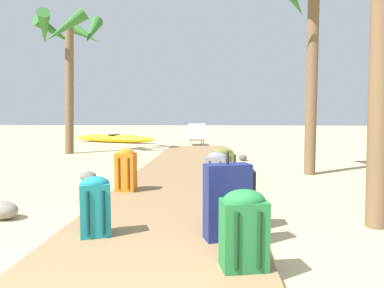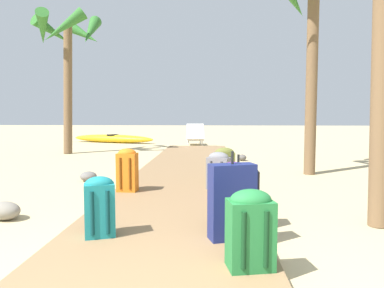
{
  "view_description": "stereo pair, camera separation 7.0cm",
  "coord_description": "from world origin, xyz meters",
  "px_view_note": "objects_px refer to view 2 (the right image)",
  "views": [
    {
      "loc": [
        0.49,
        -1.4,
        1.17
      ],
      "look_at": [
        0.06,
        5.93,
        0.55
      ],
      "focal_mm": 33.64,
      "sensor_mm": 36.0,
      "label": 1
    },
    {
      "loc": [
        0.42,
        -1.41,
        1.17
      ],
      "look_at": [
        0.06,
        5.93,
        0.55
      ],
      "focal_mm": 33.64,
      "sensor_mm": 36.0,
      "label": 2
    }
  ],
  "objects_px": {
    "backpack_teal": "(100,205)",
    "backpack_grey": "(218,170)",
    "backpack_purple": "(233,179)",
    "backpack_orange": "(127,169)",
    "backpack_olive": "(224,164)",
    "suitcase_navy": "(232,202)",
    "kayak": "(113,139)",
    "suitcase_black": "(238,196)",
    "palm_tree_far_left": "(68,43)",
    "backpack_green": "(250,227)",
    "lounge_chair": "(195,137)"
  },
  "relations": [
    {
      "from": "backpack_green",
      "to": "palm_tree_far_left",
      "type": "xyz_separation_m",
      "value": [
        -4.42,
        7.97,
        2.84
      ]
    },
    {
      "from": "backpack_olive",
      "to": "backpack_teal",
      "type": "distance_m",
      "value": 2.92
    },
    {
      "from": "suitcase_black",
      "to": "lounge_chair",
      "type": "distance_m",
      "value": 9.48
    },
    {
      "from": "suitcase_black",
      "to": "suitcase_navy",
      "type": "bearing_deg",
      "value": -100.13
    },
    {
      "from": "backpack_olive",
      "to": "backpack_green",
      "type": "bearing_deg",
      "value": -89.14
    },
    {
      "from": "kayak",
      "to": "palm_tree_far_left",
      "type": "bearing_deg",
      "value": -93.13
    },
    {
      "from": "suitcase_black",
      "to": "suitcase_navy",
      "type": "distance_m",
      "value": 0.53
    },
    {
      "from": "backpack_teal",
      "to": "kayak",
      "type": "height_order",
      "value": "backpack_teal"
    },
    {
      "from": "suitcase_navy",
      "to": "backpack_teal",
      "type": "xyz_separation_m",
      "value": [
        -1.17,
        0.0,
        -0.05
      ]
    },
    {
      "from": "suitcase_black",
      "to": "backpack_teal",
      "type": "xyz_separation_m",
      "value": [
        -1.26,
        -0.52,
        0.02
      ]
    },
    {
      "from": "suitcase_black",
      "to": "backpack_purple",
      "type": "xyz_separation_m",
      "value": [
        0.01,
        1.0,
        -0.01
      ]
    },
    {
      "from": "backpack_grey",
      "to": "backpack_green",
      "type": "bearing_deg",
      "value": -86.6
    },
    {
      "from": "suitcase_navy",
      "to": "lounge_chair",
      "type": "bearing_deg",
      "value": 94.24
    },
    {
      "from": "backpack_purple",
      "to": "backpack_orange",
      "type": "bearing_deg",
      "value": 166.29
    },
    {
      "from": "backpack_green",
      "to": "backpack_teal",
      "type": "height_order",
      "value": "backpack_green"
    },
    {
      "from": "backpack_purple",
      "to": "backpack_teal",
      "type": "height_order",
      "value": "backpack_teal"
    },
    {
      "from": "backpack_orange",
      "to": "backpack_teal",
      "type": "distance_m",
      "value": 1.88
    },
    {
      "from": "backpack_orange",
      "to": "kayak",
      "type": "relative_size",
      "value": 0.16
    },
    {
      "from": "backpack_grey",
      "to": "palm_tree_far_left",
      "type": "distance_m",
      "value": 7.36
    },
    {
      "from": "backpack_teal",
      "to": "backpack_purple",
      "type": "bearing_deg",
      "value": 49.89
    },
    {
      "from": "lounge_chair",
      "to": "kayak",
      "type": "height_order",
      "value": "lounge_chair"
    },
    {
      "from": "suitcase_navy",
      "to": "kayak",
      "type": "height_order",
      "value": "suitcase_navy"
    },
    {
      "from": "backpack_green",
      "to": "palm_tree_far_left",
      "type": "height_order",
      "value": "palm_tree_far_left"
    },
    {
      "from": "backpack_orange",
      "to": "backpack_grey",
      "type": "xyz_separation_m",
      "value": [
        1.29,
        0.21,
        -0.03
      ]
    },
    {
      "from": "backpack_grey",
      "to": "backpack_teal",
      "type": "relative_size",
      "value": 1.0
    },
    {
      "from": "backpack_purple",
      "to": "suitcase_navy",
      "type": "height_order",
      "value": "suitcase_navy"
    },
    {
      "from": "backpack_orange",
      "to": "backpack_olive",
      "type": "distance_m",
      "value": 1.6
    },
    {
      "from": "backpack_teal",
      "to": "backpack_grey",
      "type": "bearing_deg",
      "value": 62.13
    },
    {
      "from": "suitcase_navy",
      "to": "palm_tree_far_left",
      "type": "xyz_separation_m",
      "value": [
        -4.33,
        7.37,
        2.8
      ]
    },
    {
      "from": "suitcase_black",
      "to": "palm_tree_far_left",
      "type": "relative_size",
      "value": 0.17
    },
    {
      "from": "suitcase_navy",
      "to": "backpack_olive",
      "type": "height_order",
      "value": "suitcase_navy"
    },
    {
      "from": "backpack_grey",
      "to": "lounge_chair",
      "type": "xyz_separation_m",
      "value": [
        -0.67,
        7.88,
        -0.04
      ]
    },
    {
      "from": "suitcase_navy",
      "to": "kayak",
      "type": "distance_m",
      "value": 11.97
    },
    {
      "from": "suitcase_black",
      "to": "palm_tree_far_left",
      "type": "height_order",
      "value": "palm_tree_far_left"
    },
    {
      "from": "backpack_purple",
      "to": "backpack_orange",
      "type": "relative_size",
      "value": 0.78
    },
    {
      "from": "backpack_olive",
      "to": "backpack_teal",
      "type": "relative_size",
      "value": 1.02
    },
    {
      "from": "backpack_purple",
      "to": "palm_tree_far_left",
      "type": "bearing_deg",
      "value": 127.17
    },
    {
      "from": "palm_tree_far_left",
      "to": "backpack_orange",
      "type": "bearing_deg",
      "value": -61.55
    },
    {
      "from": "backpack_teal",
      "to": "kayak",
      "type": "bearing_deg",
      "value": 104.71
    },
    {
      "from": "suitcase_navy",
      "to": "palm_tree_far_left",
      "type": "bearing_deg",
      "value": 120.44
    },
    {
      "from": "suitcase_black",
      "to": "backpack_teal",
      "type": "height_order",
      "value": "suitcase_black"
    },
    {
      "from": "backpack_green",
      "to": "backpack_olive",
      "type": "distance_m",
      "value": 3.26
    },
    {
      "from": "backpack_olive",
      "to": "kayak",
      "type": "distance_m",
      "value": 9.53
    },
    {
      "from": "suitcase_black",
      "to": "backpack_olive",
      "type": "height_order",
      "value": "suitcase_black"
    },
    {
      "from": "backpack_purple",
      "to": "palm_tree_far_left",
      "type": "distance_m",
      "value": 7.89
    },
    {
      "from": "lounge_chair",
      "to": "suitcase_black",
      "type": "bearing_deg",
      "value": -84.97
    },
    {
      "from": "backpack_orange",
      "to": "backpack_olive",
      "type": "xyz_separation_m",
      "value": [
        1.4,
        0.79,
        -0.03
      ]
    },
    {
      "from": "palm_tree_far_left",
      "to": "backpack_teal",
      "type": "bearing_deg",
      "value": -66.78
    },
    {
      "from": "backpack_orange",
      "to": "palm_tree_far_left",
      "type": "height_order",
      "value": "palm_tree_far_left"
    },
    {
      "from": "palm_tree_far_left",
      "to": "backpack_grey",
      "type": "bearing_deg",
      "value": -51.09
    }
  ]
}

